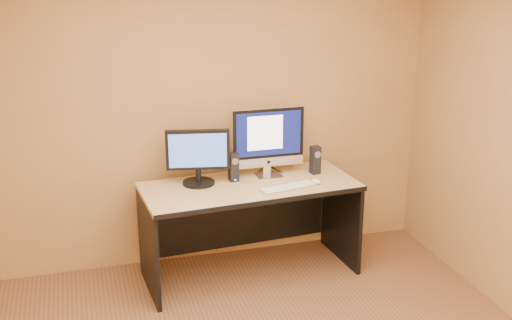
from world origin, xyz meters
The scene contains 10 objects.
walls centered at (0.00, 0.00, 1.30)m, with size 4.00×4.00×2.60m, color olive, non-canonical shape.
desk centered at (0.30, 1.54, 0.40)m, with size 1.74×0.76×0.80m, color tan, non-canonical shape.
imac centered at (0.51, 1.70, 1.10)m, with size 0.62×0.23×0.60m, color silver, non-canonical shape.
second_monitor centered at (-0.10, 1.67, 1.03)m, with size 0.52×0.26×0.46m, color black, non-canonical shape.
speaker_left centered at (0.19, 1.67, 0.92)m, with size 0.07×0.08×0.24m, color black, non-canonical shape.
speaker_right centered at (0.91, 1.66, 0.92)m, with size 0.07×0.08×0.24m, color black, non-canonical shape.
keyboard centered at (0.57, 1.37, 0.81)m, with size 0.47×0.13×0.02m, color silver.
mouse centered at (0.83, 1.42, 0.82)m, with size 0.06×0.11×0.04m, color silver.
cable_a centered at (0.61, 1.86, 0.81)m, with size 0.01×0.01×0.24m, color black.
cable_b centered at (0.48, 1.86, 0.81)m, with size 0.01×0.01×0.20m, color black.
Camera 1 is at (-1.01, -3.17, 2.60)m, focal length 45.00 mm.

